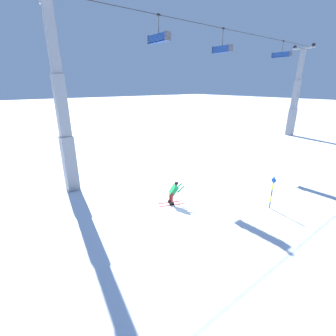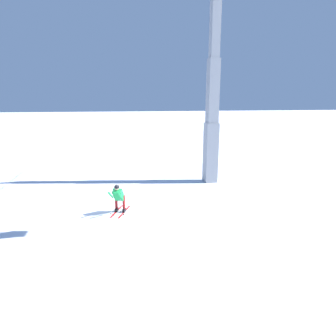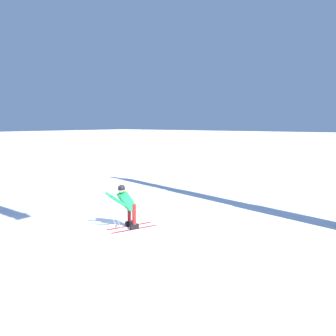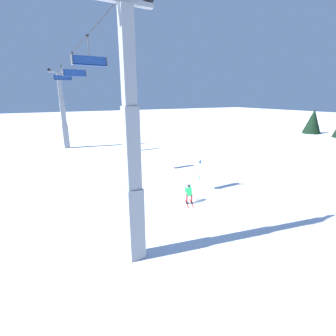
{
  "view_description": "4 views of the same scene",
  "coord_description": "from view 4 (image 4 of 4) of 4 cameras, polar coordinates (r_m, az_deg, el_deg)",
  "views": [
    {
      "loc": [
        -9.14,
        -10.51,
        7.16
      ],
      "look_at": [
        0.11,
        1.24,
        1.92
      ],
      "focal_mm": 25.56,
      "sensor_mm": 36.0,
      "label": 1
    },
    {
      "loc": [
        12.43,
        -0.26,
        5.28
      ],
      "look_at": [
        0.2,
        2.24,
        2.28
      ],
      "focal_mm": 30.09,
      "sensor_mm": 36.0,
      "label": 2
    },
    {
      "loc": [
        6.76,
        7.09,
        3.42
      ],
      "look_at": [
        -1.55,
        0.81,
        1.96
      ],
      "focal_mm": 33.96,
      "sensor_mm": 36.0,
      "label": 3
    },
    {
      "loc": [
        -15.11,
        9.74,
        8.18
      ],
      "look_at": [
        -1.35,
        2.34,
        3.48
      ],
      "focal_mm": 25.49,
      "sensor_mm": 36.0,
      "label": 4
    }
  ],
  "objects": [
    {
      "name": "lift_tower_near",
      "position": [
        11.4,
        -8.53,
        0.64
      ],
      "size": [
        0.8,
        2.45,
        12.22
      ],
      "color": "gray",
      "rests_on": "ground_plane"
    },
    {
      "name": "ground_plane",
      "position": [
        19.75,
        4.18,
        -7.76
      ],
      "size": [
        260.0,
        260.0,
        0.0
      ],
      "primitive_type": "plane",
      "color": "white"
    },
    {
      "name": "haul_cable",
      "position": [
        26.77,
        -22.11,
        23.96
      ],
      "size": [
        37.77,
        0.05,
        0.05
      ],
      "primitive_type": "cylinder",
      "rotation": [
        0.0,
        1.57,
        0.0
      ],
      "color": "black"
    },
    {
      "name": "lift_tower_far",
      "position": [
        42.39,
        -23.7,
        11.13
      ],
      "size": [
        0.86,
        2.84,
        12.22
      ],
      "color": "gray",
      "rests_on": "ground_plane"
    },
    {
      "name": "skier_carving_main",
      "position": [
        19.09,
        5.04,
        -5.87
      ],
      "size": [
        1.74,
        1.17,
        1.62
      ],
      "color": "red",
      "rests_on": "ground_plane"
    },
    {
      "name": "trail_marker_pole",
      "position": [
        24.49,
        7.66,
        -0.17
      ],
      "size": [
        0.07,
        0.28,
        2.07
      ],
      "color": "blue",
      "rests_on": "ground_plane"
    },
    {
      "name": "chairlift_seat_nearest",
      "position": [
        18.58,
        -18.23,
        23.13
      ],
      "size": [
        0.61,
        2.33,
        1.93
      ],
      "color": "black"
    },
    {
      "name": "chairlift_seat_middle",
      "position": [
        36.85,
        -23.9,
        19.11
      ],
      "size": [
        0.61,
        2.32,
        1.86
      ],
      "color": "black"
    },
    {
      "name": "chairlift_seat_second",
      "position": [
        25.86,
        -21.46,
        20.43
      ],
      "size": [
        0.61,
        2.11,
        2.12
      ],
      "color": "black"
    }
  ]
}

